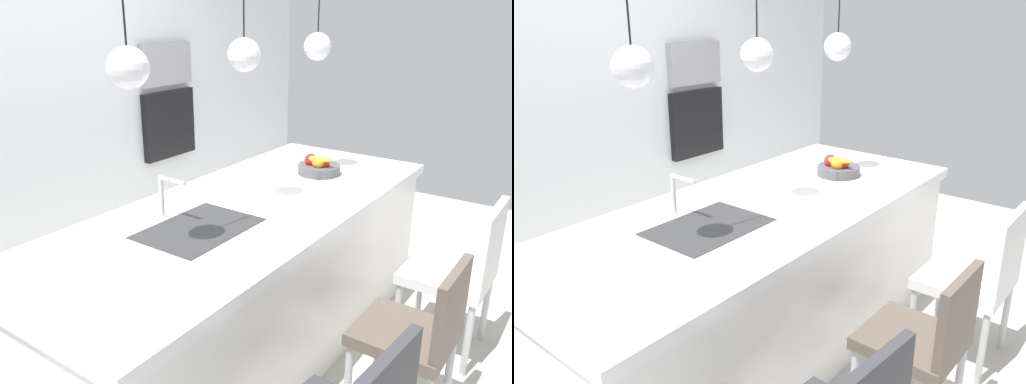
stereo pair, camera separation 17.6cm
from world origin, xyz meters
TOP-DOWN VIEW (x-y plane):
  - floor at (0.00, 0.00)m, footprint 6.60×6.60m
  - back_wall at (0.00, 1.65)m, footprint 6.00×0.10m
  - kitchen_island at (0.00, 0.00)m, footprint 2.64×1.05m
  - sink_basin at (-0.37, 0.00)m, footprint 0.56×0.40m
  - faucet at (-0.37, 0.21)m, footprint 0.02×0.17m
  - fruit_bowl at (0.73, -0.04)m, footprint 0.27×0.27m
  - microwave at (1.05, 1.58)m, footprint 0.54×0.08m
  - oven at (1.05, 1.58)m, footprint 0.56×0.08m
  - chair_middle at (0.00, -0.97)m, footprint 0.42×0.43m
  - chair_far at (0.68, -0.98)m, footprint 0.46×0.45m
  - pendant_light_left at (-0.73, 0.00)m, footprint 0.16×0.16m
  - pendant_light_center at (0.00, 0.00)m, footprint 0.16×0.16m
  - pendant_light_right at (0.73, 0.00)m, footprint 0.16×0.16m

SIDE VIEW (x-z plane):
  - floor at x=0.00m, z-range 0.00..0.00m
  - kitchen_island at x=0.00m, z-range 0.00..0.89m
  - chair_middle at x=0.00m, z-range 0.07..0.91m
  - chair_far at x=0.68m, z-range 0.06..0.98m
  - sink_basin at x=-0.37m, z-range 0.88..0.89m
  - fruit_bowl at x=0.73m, z-range 0.87..1.01m
  - oven at x=1.05m, z-range 0.68..1.24m
  - faucet at x=-0.37m, z-range 0.92..1.14m
  - back_wall at x=0.00m, z-range 0.00..2.60m
  - microwave at x=1.05m, z-range 1.29..1.63m
  - pendant_light_left at x=-0.73m, z-range 1.29..2.06m
  - pendant_light_center at x=0.00m, z-range 1.29..2.06m
  - pendant_light_right at x=0.73m, z-range 1.29..2.06m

